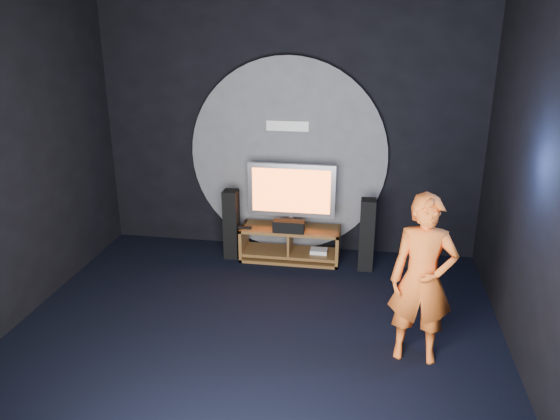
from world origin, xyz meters
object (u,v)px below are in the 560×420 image
(tower_speaker_right, at_px, (367,235))
(tv, at_px, (291,193))
(media_console, at_px, (291,246))
(player, at_px, (422,280))
(tower_speaker_left, at_px, (231,224))
(subwoofer, at_px, (415,252))

(tower_speaker_right, bearing_deg, tv, 169.27)
(media_console, bearing_deg, tv, 96.38)
(media_console, xyz_separation_m, player, (1.49, -1.97, 0.61))
(media_console, relative_size, tower_speaker_right, 1.39)
(tower_speaker_left, height_order, subwoofer, tower_speaker_left)
(tower_speaker_right, bearing_deg, player, -74.73)
(tv, bearing_deg, media_console, -83.62)
(subwoofer, bearing_deg, media_console, -175.12)
(player, bearing_deg, tower_speaker_left, 142.58)
(tower_speaker_right, bearing_deg, subwoofer, 22.23)
(subwoofer, height_order, player, player)
(player, bearing_deg, media_console, 129.95)
(tower_speaker_right, height_order, player, player)
(tv, distance_m, tower_speaker_right, 1.10)
(tv, distance_m, subwoofer, 1.79)
(media_console, xyz_separation_m, subwoofer, (1.61, 0.14, -0.04))
(tv, bearing_deg, tower_speaker_right, -10.73)
(tv, distance_m, player, 2.53)
(subwoofer, bearing_deg, tower_speaker_left, -175.77)
(media_console, xyz_separation_m, tower_speaker_right, (0.98, -0.12, 0.27))
(tower_speaker_left, relative_size, player, 0.58)
(tower_speaker_left, relative_size, tower_speaker_right, 1.00)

